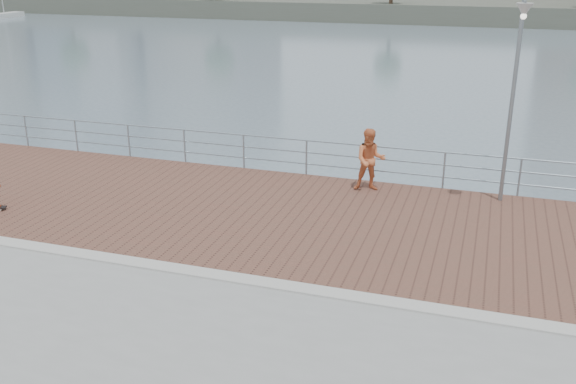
% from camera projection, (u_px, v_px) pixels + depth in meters
% --- Properties ---
extents(water, '(400.00, 400.00, 0.00)m').
position_uv_depth(water, '(260.00, 365.00, 13.87)').
color(water, slate).
rests_on(water, ground).
extents(brick_lane, '(40.00, 6.80, 0.02)m').
position_uv_depth(brick_lane, '(307.00, 219.00, 16.39)').
color(brick_lane, brown).
rests_on(brick_lane, seawall).
extents(curb, '(40.00, 0.40, 0.06)m').
position_uv_depth(curb, '(258.00, 282.00, 13.17)').
color(curb, '#B7B5AD').
rests_on(curb, seawall).
extents(guardrail, '(39.06, 0.06, 1.13)m').
position_uv_depth(guardrail, '(339.00, 156.00, 19.19)').
color(guardrail, '#8C9EA8').
rests_on(guardrail, brick_lane).
extents(street_lamp, '(0.41, 1.18, 5.58)m').
position_uv_depth(street_lamp, '(518.00, 57.00, 15.90)').
color(street_lamp, gray).
rests_on(street_lamp, brick_lane).
extents(bystander, '(1.01, 0.87, 1.79)m').
position_uv_depth(bystander, '(370.00, 160.00, 18.11)').
color(bystander, '#E07542').
rests_on(bystander, brick_lane).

